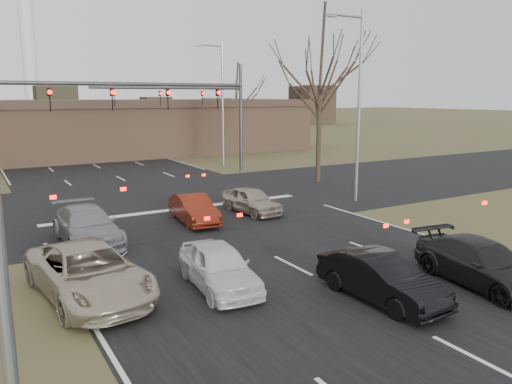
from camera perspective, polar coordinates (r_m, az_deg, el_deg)
ground at (r=14.90m, az=10.92°, el=-11.63°), size 360.00×360.00×0.00m
road_main at (r=71.06m, az=-23.04°, el=5.50°), size 14.00×300.00×0.02m
road_cross at (r=27.45m, az=-10.17°, el=-1.12°), size 200.00×14.00×0.02m
building at (r=49.61m, az=-17.48°, el=6.96°), size 42.40×10.40×5.30m
mast_arm_near at (r=23.58m, az=-20.97°, el=8.78°), size 12.12×0.24×8.00m
mast_arm_far at (r=36.64m, az=-5.69°, el=9.86°), size 11.12×0.24×8.00m
streetlight_left at (r=6.24m, az=-27.11°, el=9.02°), size 2.34×0.25×10.00m
streetlight_right_near at (r=27.11m, az=11.45°, el=10.55°), size 2.34×0.25×10.00m
streetlight_right_far at (r=41.60m, az=-4.07°, el=10.79°), size 2.34×0.25×10.00m
tree_right_near at (r=33.28m, az=7.42°, el=16.41°), size 6.90×6.90×11.50m
tree_right_far at (r=51.33m, az=-2.36°, el=12.36°), size 5.40×5.40×9.00m
car_silver_suv at (r=15.10m, az=-18.59°, el=-8.67°), size 3.09×5.63×1.49m
car_white_sedan at (r=15.06m, az=-4.27°, el=-8.46°), size 1.98×4.10×1.35m
car_black_hatch at (r=14.57m, az=14.11°, el=-9.51°), size 1.56×4.06×1.32m
car_charcoal_sedan at (r=16.72m, az=24.48°, el=-7.45°), size 2.50×4.87×1.35m
car_grey_ahead at (r=20.50m, az=-18.75°, el=-3.66°), size 2.08×4.90×1.41m
car_red_ahead at (r=22.74m, az=-7.13°, el=-1.94°), size 1.68×3.95×1.27m
car_silver_ahead at (r=24.41m, az=-0.52°, el=-0.96°), size 1.79×3.84×1.27m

